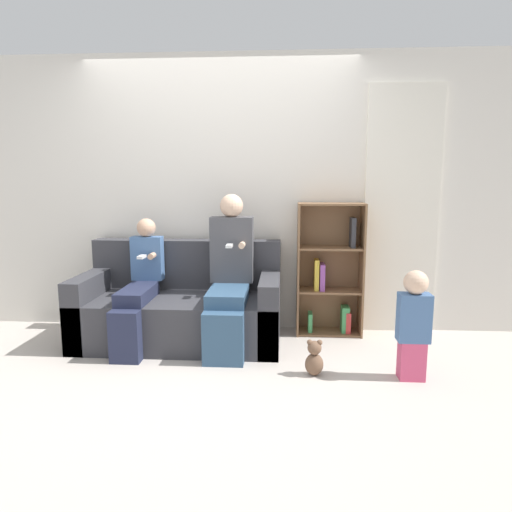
% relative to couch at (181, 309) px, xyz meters
% --- Properties ---
extents(ground_plane, '(14.00, 14.00, 0.00)m').
position_rel_couch_xyz_m(ground_plane, '(0.31, -0.52, -0.29)').
color(ground_plane, '#BCB2A8').
extents(back_wall, '(10.00, 0.06, 2.55)m').
position_rel_couch_xyz_m(back_wall, '(0.31, 0.45, 0.99)').
color(back_wall, silver).
rests_on(back_wall, ground_plane).
extents(curtain_panel, '(0.67, 0.04, 2.26)m').
position_rel_couch_xyz_m(curtain_panel, '(1.97, 0.40, 0.84)').
color(curtain_panel, silver).
rests_on(curtain_panel, ground_plane).
extents(couch, '(1.74, 0.85, 0.87)m').
position_rel_couch_xyz_m(couch, '(0.00, 0.00, 0.00)').
color(couch, '#38383D').
rests_on(couch, ground_plane).
extents(adult_seated, '(0.37, 0.79, 1.29)m').
position_rel_couch_xyz_m(adult_seated, '(0.44, -0.10, 0.36)').
color(adult_seated, '#335170').
rests_on(adult_seated, ground_plane).
extents(child_seated, '(0.28, 0.79, 1.08)m').
position_rel_couch_xyz_m(child_seated, '(-0.32, -0.15, 0.24)').
color(child_seated, '#232842').
rests_on(child_seated, ground_plane).
extents(toddler_standing, '(0.22, 0.17, 0.79)m').
position_rel_couch_xyz_m(toddler_standing, '(1.82, -0.69, 0.13)').
color(toddler_standing, '#DB4C75').
rests_on(toddler_standing, ground_plane).
extents(bookshelf, '(0.60, 0.28, 1.21)m').
position_rel_couch_xyz_m(bookshelf, '(1.33, 0.31, 0.28)').
color(bookshelf, brown).
rests_on(bookshelf, ground_plane).
extents(teddy_bear, '(0.13, 0.11, 0.27)m').
position_rel_couch_xyz_m(teddy_bear, '(1.13, -0.68, -0.16)').
color(teddy_bear, brown).
rests_on(teddy_bear, ground_plane).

